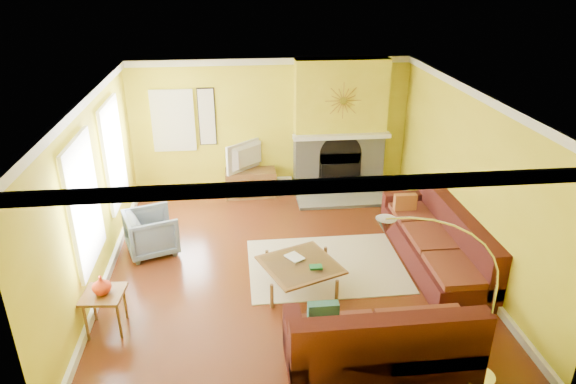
{
  "coord_description": "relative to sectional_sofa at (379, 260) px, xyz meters",
  "views": [
    {
      "loc": [
        -0.74,
        -6.84,
        4.34
      ],
      "look_at": [
        0.06,
        0.4,
        1.08
      ],
      "focal_mm": 32.0,
      "sensor_mm": 36.0,
      "label": 1
    }
  ],
  "objects": [
    {
      "name": "wall_art",
      "position": [
        -2.5,
        3.68,
        1.15
      ],
      "size": [
        0.34,
        0.04,
        1.14
      ],
      "primitive_type": "cube",
      "color": "white",
      "rests_on": "wall_back"
    },
    {
      "name": "wall_front",
      "position": [
        -1.25,
        -2.3,
        0.9
      ],
      "size": [
        5.5,
        0.02,
        2.7
      ],
      "primitive_type": "cube",
      "color": "yellow",
      "rests_on": "ground"
    },
    {
      "name": "wall_left",
      "position": [
        -4.01,
        0.71,
        0.9
      ],
      "size": [
        0.02,
        6.0,
        2.7
      ],
      "primitive_type": "cube",
      "color": "yellow",
      "rests_on": "ground"
    },
    {
      "name": "subwoofer",
      "position": [
        -1.0,
        3.49,
        -0.3
      ],
      "size": [
        0.3,
        0.3,
        0.3
      ],
      "primitive_type": "cube",
      "color": "white",
      "rests_on": "floor"
    },
    {
      "name": "ceiling",
      "position": [
        -1.25,
        0.71,
        2.26
      ],
      "size": [
        5.5,
        6.0,
        0.02
      ],
      "primitive_type": "cube",
      "color": "white",
      "rests_on": "ground"
    },
    {
      "name": "window_back",
      "position": [
        -3.15,
        3.67,
        1.1
      ],
      "size": [
        0.82,
        0.06,
        1.22
      ],
      "primitive_type": "cube",
      "color": "white",
      "rests_on": "wall_back"
    },
    {
      "name": "crown_molding",
      "position": [
        -1.25,
        0.71,
        2.19
      ],
      "size": [
        5.5,
        6.0,
        0.12
      ],
      "primitive_type": null,
      "color": "white",
      "rests_on": "ceiling"
    },
    {
      "name": "media_console",
      "position": [
        -1.7,
        3.43,
        -0.17
      ],
      "size": [
        1.0,
        0.45,
        0.55
      ],
      "primitive_type": "cube",
      "color": "brown",
      "rests_on": "floor"
    },
    {
      "name": "wall_right",
      "position": [
        1.51,
        0.71,
        0.9
      ],
      "size": [
        0.02,
        6.0,
        2.7
      ],
      "primitive_type": "cube",
      "color": "yellow",
      "rests_on": "ground"
    },
    {
      "name": "book",
      "position": [
        -1.27,
        0.22,
        -0.04
      ],
      "size": [
        0.31,
        0.33,
        0.03
      ],
      "primitive_type": "imported",
      "rotation": [
        0.0,
        0.0,
        0.55
      ],
      "color": "white",
      "rests_on": "coffee_table"
    },
    {
      "name": "hearth",
      "position": [
        0.1,
        2.96,
        -0.42
      ],
      "size": [
        1.8,
        0.7,
        0.06
      ],
      "primitive_type": "cube",
      "color": "gray",
      "rests_on": "floor"
    },
    {
      "name": "mantel",
      "position": [
        0.1,
        3.27,
        0.8
      ],
      "size": [
        1.92,
        0.22,
        0.08
      ],
      "primitive_type": "cube",
      "color": "white",
      "rests_on": "fireplace"
    },
    {
      "name": "window_left_far",
      "position": [
        -3.97,
        0.11,
        1.05
      ],
      "size": [
        0.06,
        1.22,
        1.72
      ],
      "primitive_type": "cube",
      "color": "white",
      "rests_on": "wall_left"
    },
    {
      "name": "wall_back",
      "position": [
        -1.25,
        3.72,
        0.9
      ],
      "size": [
        5.5,
        0.02,
        2.7
      ],
      "primitive_type": "cube",
      "color": "yellow",
      "rests_on": "ground"
    },
    {
      "name": "side_table",
      "position": [
        -3.72,
        -0.55,
        -0.17
      ],
      "size": [
        0.54,
        0.54,
        0.55
      ],
      "primitive_type": null,
      "rotation": [
        0.0,
        0.0,
        -0.09
      ],
      "color": "brown",
      "rests_on": "floor"
    },
    {
      "name": "arc_lamp",
      "position": [
        0.09,
        -1.92,
        0.61
      ],
      "size": [
        1.35,
        0.36,
        2.12
      ],
      "primitive_type": null,
      "color": "silver",
      "rests_on": "floor"
    },
    {
      "name": "coffee_table",
      "position": [
        -1.12,
        0.12,
        -0.25
      ],
      "size": [
        1.3,
        1.3,
        0.4
      ],
      "primitive_type": null,
      "rotation": [
        0.0,
        0.0,
        0.37
      ],
      "color": "white",
      "rests_on": "floor"
    },
    {
      "name": "floor",
      "position": [
        -1.25,
        0.71,
        -0.46
      ],
      "size": [
        5.5,
        6.0,
        0.02
      ],
      "primitive_type": "cube",
      "color": "maroon",
      "rests_on": "ground"
    },
    {
      "name": "fireplace",
      "position": [
        0.1,
        3.51,
        0.9
      ],
      "size": [
        1.8,
        0.4,
        2.7
      ],
      "primitive_type": null,
      "color": "gray",
      "rests_on": "floor"
    },
    {
      "name": "sunburst",
      "position": [
        0.1,
        3.28,
        1.5
      ],
      "size": [
        0.7,
        0.04,
        0.7
      ],
      "primitive_type": null,
      "color": "olive",
      "rests_on": "fireplace"
    },
    {
      "name": "tv",
      "position": [
        -1.7,
        3.43,
        0.39
      ],
      "size": [
        0.85,
        0.78,
        0.59
      ],
      "primitive_type": "imported",
      "rotation": [
        0.0,
        0.0,
        3.87
      ],
      "color": "black",
      "rests_on": "media_console"
    },
    {
      "name": "rug",
      "position": [
        -0.65,
        0.63,
        -0.44
      ],
      "size": [
        2.4,
        1.8,
        0.02
      ],
      "primitive_type": "cube",
      "color": "beige",
      "rests_on": "floor"
    },
    {
      "name": "vase",
      "position": [
        -3.72,
        -0.55,
        0.22
      ],
      "size": [
        0.25,
        0.25,
        0.25
      ],
      "primitive_type": "imported",
      "rotation": [
        0.0,
        0.0,
        -0.07
      ],
      "color": "red",
      "rests_on": "side_table"
    },
    {
      "name": "sectional_sofa",
      "position": [
        0.0,
        0.0,
        0.0
      ],
      "size": [
        3.0,
        3.97,
        0.9
      ],
      "primitive_type": null,
      "color": "#471716",
      "rests_on": "floor"
    },
    {
      "name": "armchair",
      "position": [
        -3.39,
        1.38,
        -0.1
      ],
      "size": [
        0.98,
        0.97,
        0.71
      ],
      "primitive_type": "imported",
      "rotation": [
        0.0,
        0.0,
        1.9
      ],
      "color": "slate",
      "rests_on": "floor"
    },
    {
      "name": "baseboard",
      "position": [
        -1.25,
        0.71,
        -0.39
      ],
      "size": [
        5.5,
        6.0,
        0.12
      ],
      "primitive_type": null,
      "color": "white",
      "rests_on": "floor"
    },
    {
      "name": "window_left_near",
      "position": [
        -3.97,
        2.01,
        1.05
      ],
      "size": [
        0.06,
        1.22,
        1.72
      ],
      "primitive_type": "cube",
      "color": "white",
      "rests_on": "wall_left"
    }
  ]
}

